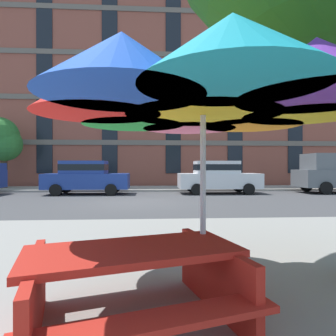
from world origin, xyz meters
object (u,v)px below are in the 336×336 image
Objects in this scene: sedan_white at (218,176)px; street_tree_left at (1,141)px; sedan_blue at (86,176)px; picnic_table at (133,280)px; patio_umbrella at (203,91)px.

street_tree_left reaches higher than sedan_white.
sedan_blue is 7.11m from sedan_white.
sedan_white is at bearing -13.97° from street_tree_left.
picnic_table is at bearing -60.58° from street_tree_left.
street_tree_left is at bearing 166.03° from sedan_white.
street_tree_left is 19.06m from picnic_table.
picnic_table is (-0.69, -0.48, -1.77)m from patio_umbrella.
sedan_white is 13.74m from picnic_table.
street_tree_left reaches higher than sedan_blue.
street_tree_left is at bearing 151.50° from sedan_blue.
street_tree_left is 1.33× the size of patio_umbrella.
street_tree_left is 2.14× the size of picnic_table.
sedan_white is 0.96× the size of street_tree_left.
sedan_white reaches higher than picnic_table.
street_tree_left reaches higher than patio_umbrella.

